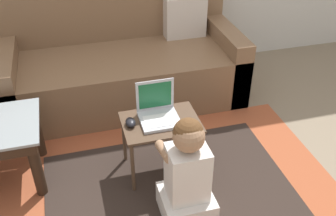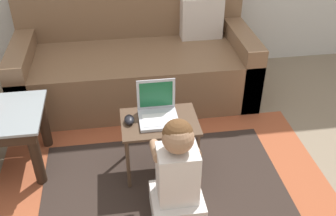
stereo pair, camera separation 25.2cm
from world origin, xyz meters
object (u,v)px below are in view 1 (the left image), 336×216
at_px(computer_mouse, 130,122).
at_px(laptop, 158,114).
at_px(couch, 122,62).
at_px(laptop_desk, 161,129).
at_px(person_seated, 187,175).

bearing_deg(computer_mouse, laptop, 5.74).
relative_size(couch, laptop_desk, 3.99).
bearing_deg(person_seated, computer_mouse, 118.69).
bearing_deg(couch, laptop_desk, -86.20).
height_order(laptop_desk, person_seated, person_seated).
xyz_separation_m(laptop, person_seated, (0.05, -0.45, -0.13)).
distance_m(couch, computer_mouse, 1.05).
distance_m(couch, laptop_desk, 1.05).
height_order(couch, computer_mouse, couch).
bearing_deg(laptop, person_seated, -83.59).
height_order(laptop, person_seated, person_seated).
height_order(laptop_desk, computer_mouse, computer_mouse).
xyz_separation_m(couch, laptop_desk, (0.07, -1.05, 0.03)).
height_order(laptop_desk, laptop, laptop).
bearing_deg(person_seated, couch, 94.46).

